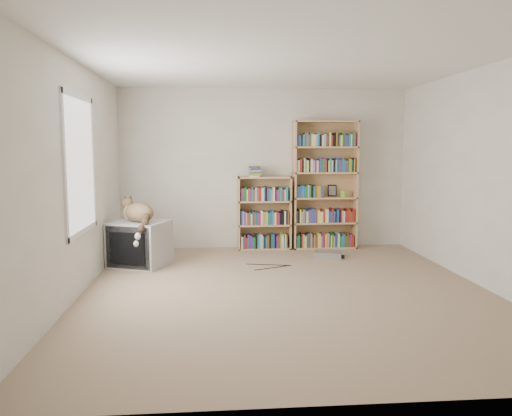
{
  "coord_description": "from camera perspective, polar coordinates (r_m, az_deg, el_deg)",
  "views": [
    {
      "loc": [
        -0.8,
        -5.35,
        1.58
      ],
      "look_at": [
        -0.26,
        1.0,
        0.81
      ],
      "focal_mm": 35.0,
      "sensor_mm": 36.0,
      "label": 1
    }
  ],
  "objects": [
    {
      "name": "floor_cables",
      "position": [
        6.87,
        0.69,
        -6.38
      ],
      "size": [
        1.2,
        0.7,
        0.01
      ],
      "primitive_type": null,
      "color": "black",
      "rests_on": "floor"
    },
    {
      "name": "wall_outlet",
      "position": [
        7.32,
        -16.15,
        -3.31
      ],
      "size": [
        0.01,
        0.08,
        0.13
      ],
      "primitive_type": "cube",
      "color": "silver",
      "rests_on": "wall_left"
    },
    {
      "name": "floor",
      "position": [
        5.64,
        3.52,
        -9.4
      ],
      "size": [
        4.5,
        5.0,
        0.01
      ],
      "primitive_type": "cube",
      "color": "tan",
      "rests_on": "ground"
    },
    {
      "name": "bookcase_short",
      "position": [
        7.82,
        0.94,
        -0.9
      ],
      "size": [
        0.83,
        0.3,
        1.14
      ],
      "color": "tan",
      "rests_on": "floor"
    },
    {
      "name": "window",
      "position": [
        5.74,
        -19.45,
        4.69
      ],
      "size": [
        0.02,
        1.22,
        1.52
      ],
      "primitive_type": "cube",
      "color": "white",
      "rests_on": "wall_left"
    },
    {
      "name": "dvd_player",
      "position": [
        7.34,
        8.25,
        -5.28
      ],
      "size": [
        0.44,
        0.37,
        0.09
      ],
      "primitive_type": "cube",
      "rotation": [
        0.0,
        0.0,
        -0.29
      ],
      "color": "#A6A6AB",
      "rests_on": "floor"
    },
    {
      "name": "wall_front",
      "position": [
        2.98,
        10.68,
        0.42
      ],
      "size": [
        4.5,
        0.02,
        2.5
      ],
      "primitive_type": "cube",
      "color": "silver",
      "rests_on": "floor"
    },
    {
      "name": "crt_tv",
      "position": [
        6.91,
        -13.1,
        -3.98
      ],
      "size": [
        0.87,
        0.84,
        0.6
      ],
      "rotation": [
        0.0,
        0.0,
        -0.38
      ],
      "color": "#ACACAF",
      "rests_on": "floor"
    },
    {
      "name": "bookcase_tall",
      "position": [
        7.93,
        7.84,
        2.2
      ],
      "size": [
        1.0,
        0.3,
        2.0
      ],
      "color": "tan",
      "rests_on": "floor"
    },
    {
      "name": "wall_back",
      "position": [
        7.9,
        0.95,
        4.48
      ],
      "size": [
        4.5,
        0.02,
        2.5
      ],
      "primitive_type": "cube",
      "color": "silver",
      "rests_on": "floor"
    },
    {
      "name": "wall_left",
      "position": [
        5.56,
        -20.02,
        3.06
      ],
      "size": [
        0.02,
        5.0,
        2.5
      ],
      "primitive_type": "cube",
      "color": "silver",
      "rests_on": "floor"
    },
    {
      "name": "wall_right",
      "position": [
        6.17,
        24.8,
        3.18
      ],
      "size": [
        0.02,
        5.0,
        2.5
      ],
      "primitive_type": "cube",
      "color": "silver",
      "rests_on": "floor"
    },
    {
      "name": "green_mug",
      "position": [
        7.99,
        9.94,
        1.62
      ],
      "size": [
        0.09,
        0.09,
        0.1
      ],
      "primitive_type": "cylinder",
      "color": "#76C839",
      "rests_on": "bookcase_tall"
    },
    {
      "name": "ceiling",
      "position": [
        5.49,
        3.72,
        16.51
      ],
      "size": [
        4.5,
        5.0,
        0.02
      ],
      "primitive_type": "cube",
      "color": "white",
      "rests_on": "wall_back"
    },
    {
      "name": "cat",
      "position": [
        6.75,
        -13.26,
        -0.84
      ],
      "size": [
        0.56,
        0.77,
        0.56
      ],
      "rotation": [
        0.0,
        0.0,
        -0.72
      ],
      "color": "#3D2A18",
      "rests_on": "crt_tv"
    },
    {
      "name": "book_stack",
      "position": [
        7.71,
        -0.12,
        4.19
      ],
      "size": [
        0.19,
        0.25,
        0.16
      ],
      "primitive_type": "cube",
      "color": "#A81E16",
      "rests_on": "bookcase_short"
    },
    {
      "name": "framed_print",
      "position": [
        8.05,
        8.69,
        1.99
      ],
      "size": [
        0.14,
        0.05,
        0.18
      ],
      "primitive_type": "cube",
      "rotation": [
        -0.17,
        0.0,
        0.0
      ],
      "color": "black",
      "rests_on": "bookcase_tall"
    }
  ]
}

